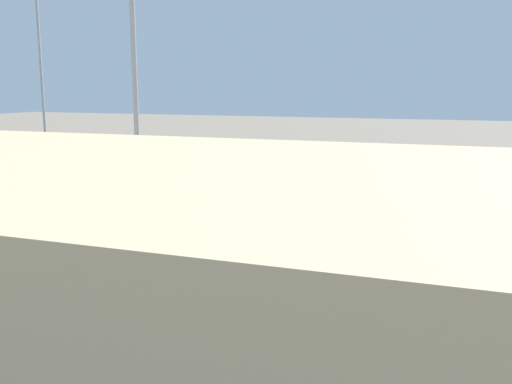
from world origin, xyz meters
name	(u,v)px	position (x,y,z in m)	size (l,w,h in m)	color
ground_plane	(205,211)	(0.00, 0.00, 0.00)	(400.00, 400.00, 0.00)	#756B5B
track_bed_0	(250,189)	(0.00, -15.00, 0.06)	(140.00, 2.80, 0.12)	#3D3833
track_bed_1	(237,196)	(0.00, -10.00, 0.06)	(140.00, 2.80, 0.12)	#4C443D
track_bed_2	(222,203)	(0.00, -5.00, 0.06)	(140.00, 2.80, 0.12)	#4C443D
track_bed_3	(205,211)	(0.00, 0.00, 0.06)	(140.00, 2.80, 0.12)	#3D3833
track_bed_4	(185,220)	(0.00, 5.00, 0.06)	(140.00, 2.80, 0.12)	#3D3833
track_bed_5	(162,231)	(0.00, 10.00, 0.06)	(140.00, 2.80, 0.12)	#4C443D
track_bed_6	(136,243)	(0.00, 15.00, 0.06)	(140.00, 2.80, 0.12)	#3D3833
train_on_track_0	(395,179)	(-19.81, -15.00, 2.62)	(71.40, 3.00, 5.00)	#A8AAB2
train_on_track_5	(60,203)	(12.37, 10.00, 2.02)	(95.60, 3.00, 3.80)	#B7BABF
train_on_track_3	(173,192)	(4.16, 0.00, 2.07)	(139.00, 3.00, 4.40)	maroon
train_on_track_2	(437,196)	(-25.48, -5.00, 2.61)	(47.20, 3.06, 5.00)	#A8AAB2
light_mast_0	(40,49)	(37.60, -18.16, 20.19)	(2.80, 0.70, 32.49)	#9EA0A5
light_mast_1	(132,16)	(-2.07, 17.39, 20.03)	(2.80, 0.70, 32.19)	#9EA0A5
maintenance_shed	(208,310)	(-19.12, 40.06, 5.75)	(59.01, 21.49, 11.50)	tan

